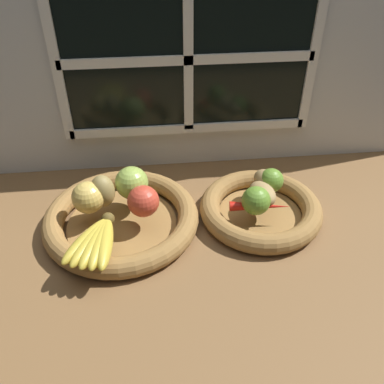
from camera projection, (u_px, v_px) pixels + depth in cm
name	position (u px, v px, depth cm)	size (l,w,h in cm)	color
ground_plane	(200.00, 232.00, 99.52)	(140.00, 90.00, 3.00)	brown
back_wall	(187.00, 69.00, 105.31)	(140.00, 4.60, 55.00)	silver
fruit_bowl_left	(122.00, 219.00, 97.69)	(36.73, 36.73, 4.89)	olive
fruit_bowl_right	(260.00, 209.00, 100.54)	(29.74, 29.74, 4.89)	olive
apple_red_right	(143.00, 201.00, 92.95)	(7.31, 7.31, 7.31)	#CC422D
apple_green_back	(132.00, 183.00, 98.02)	(7.97, 7.97, 7.97)	#99B74C
apple_golden_left	(88.00, 197.00, 93.87)	(7.50, 7.50, 7.50)	#DBB756
pear_brown	(103.00, 191.00, 95.30)	(5.68, 5.83, 8.11)	olive
banana_bunch_front	(96.00, 241.00, 85.46)	(11.28, 16.78, 3.31)	gold
potato_back	(266.00, 181.00, 101.08)	(7.36, 5.29, 5.18)	#A38451
potato_large	(263.00, 193.00, 97.61)	(8.37, 5.61, 4.44)	#A38451
lime_near	(256.00, 201.00, 93.62)	(6.68, 6.68, 6.68)	olive
lime_far	(271.00, 180.00, 100.50)	(6.01, 6.01, 6.01)	olive
chili_pepper	(260.00, 206.00, 95.40)	(2.34, 2.34, 14.20)	red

